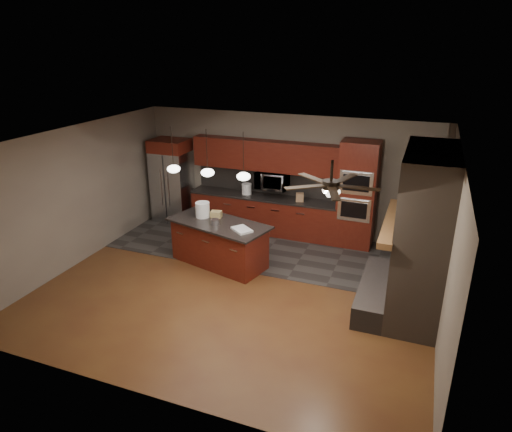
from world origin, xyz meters
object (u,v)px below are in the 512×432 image
at_px(refrigerator, 172,181).
at_px(cardboard_box, 216,214).
at_px(white_bucket, 203,210).
at_px(counter_bucket, 247,189).
at_px(oven_tower, 357,195).
at_px(counter_box, 300,197).
at_px(paint_tray, 242,230).
at_px(kitchen_island, 219,243).
at_px(paint_can, 215,222).
at_px(microwave, 272,180).

height_order(refrigerator, cardboard_box, refrigerator).
distance_m(white_bucket, counter_bucket, 1.79).
relative_size(oven_tower, cardboard_box, 11.00).
height_order(counter_bucket, counter_box, counter_bucket).
distance_m(refrigerator, counter_bucket, 1.99).
bearing_deg(paint_tray, refrigerator, -179.67).
distance_m(oven_tower, paint_tray, 2.83).
height_order(kitchen_island, paint_can, paint_can).
height_order(paint_tray, counter_bucket, counter_bucket).
bearing_deg(oven_tower, refrigerator, -179.08).
xyz_separation_m(oven_tower, microwave, (-1.98, 0.06, 0.11)).
bearing_deg(refrigerator, paint_can, -42.64).
bearing_deg(counter_bucket, cardboard_box, -89.84).
xyz_separation_m(white_bucket, counter_bucket, (0.27, 1.76, -0.05)).
relative_size(refrigerator, white_bucket, 6.65).
relative_size(microwave, cardboard_box, 3.38).
bearing_deg(white_bucket, counter_bucket, 81.27).
relative_size(refrigerator, counter_box, 10.81).
xyz_separation_m(refrigerator, kitchen_island, (2.16, -1.85, -0.58)).
relative_size(oven_tower, refrigerator, 1.14).
xyz_separation_m(paint_can, paint_tray, (0.62, -0.10, -0.04)).
distance_m(oven_tower, kitchen_island, 3.18).
bearing_deg(kitchen_island, counter_bucket, 109.68).
height_order(cardboard_box, counter_box, counter_box).
relative_size(paint_tray, cardboard_box, 1.84).
height_order(microwave, paint_tray, microwave).
distance_m(refrigerator, paint_can, 2.91).
xyz_separation_m(paint_tray, cardboard_box, (-0.76, 0.46, 0.05)).
bearing_deg(microwave, refrigerator, -177.13).
distance_m(kitchen_island, paint_can, 0.52).
bearing_deg(counter_bucket, microwave, 4.57).
relative_size(microwave, white_bucket, 2.33).
distance_m(white_bucket, paint_can, 0.52).
bearing_deg(oven_tower, microwave, 178.34).
xyz_separation_m(oven_tower, counter_bucket, (-2.60, 0.01, -0.16)).
xyz_separation_m(microwave, white_bucket, (-0.90, -1.81, -0.22)).
bearing_deg(cardboard_box, microwave, 61.35).
xyz_separation_m(white_bucket, counter_box, (1.60, 1.71, -0.08)).
bearing_deg(kitchen_island, refrigerator, 154.18).
height_order(white_bucket, counter_box, white_bucket).
relative_size(cardboard_box, counter_bucket, 0.83).
bearing_deg(counter_bucket, white_bucket, -98.73).
bearing_deg(paint_tray, kitchen_island, -163.02).
distance_m(microwave, white_bucket, 2.04).
xyz_separation_m(refrigerator, cardboard_box, (2.00, -1.61, -0.05)).
xyz_separation_m(counter_bucket, counter_box, (1.33, -0.05, -0.03)).
bearing_deg(paint_can, white_bucket, 145.65).
xyz_separation_m(kitchen_island, counter_bucket, (-0.17, 1.93, 0.56)).
height_order(paint_can, paint_tray, paint_can).
distance_m(kitchen_island, counter_bucket, 2.02).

